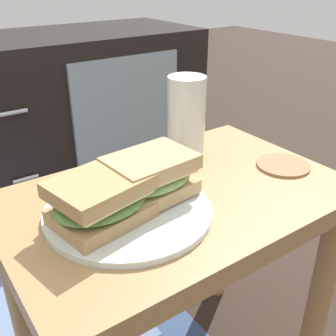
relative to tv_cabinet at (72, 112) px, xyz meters
The scene contains 7 objects.
side_table 0.97m from the tv_cabinet, 102.15° to the right, with size 0.56×0.36×0.46m.
tv_cabinet is the anchor object (origin of this frame).
plate 1.02m from the tv_cabinet, 107.38° to the right, with size 0.25×0.25×0.01m, color silver.
sandwich_front 1.04m from the tv_cabinet, 109.72° to the right, with size 0.15×0.13×0.07m.
sandwich_back 1.01m from the tv_cabinet, 104.95° to the right, with size 0.15×0.12×0.07m.
beer_glass 0.87m from the tv_cabinet, 96.49° to the right, with size 0.07×0.07×0.15m.
coaster 1.00m from the tv_cabinet, 89.32° to the right, with size 0.10×0.10×0.01m, color #996B47.
Camera 1 is at (-0.34, -0.45, 0.79)m, focal length 42.88 mm.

